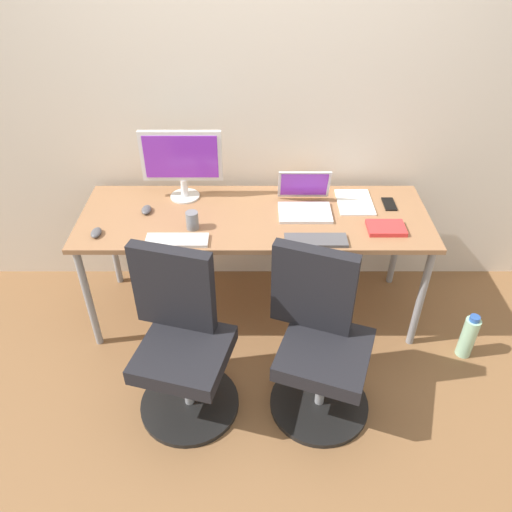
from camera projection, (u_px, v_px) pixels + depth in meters
The scene contains 17 objects.
ground_plane at pixel (256, 309), 3.39m from camera, with size 5.28×5.28×0.00m, color brown.
back_wall at pixel (256, 98), 2.95m from camera, with size 4.40×0.04×2.60m, color silver.
desk at pixel (256, 223), 2.97m from camera, with size 2.05×0.70×0.75m.
office_chair_left at pixel (183, 344), 2.57m from camera, with size 0.54×0.54×0.94m.
office_chair_right at pixel (321, 344), 2.57m from camera, with size 0.56×0.56×0.94m.
water_bottle_on_floor at pixel (470, 337), 2.99m from camera, with size 0.09×0.09×0.31m.
desktop_monitor at pixel (183, 160), 2.95m from camera, with size 0.48×0.18×0.43m.
open_laptop at pixel (306, 201), 2.96m from camera, with size 0.31×0.29×0.22m.
keyboard_by_monitor at pixel (178, 240), 2.72m from camera, with size 0.34×0.12×0.02m, color silver.
keyboard_by_laptop at pixel (317, 240), 2.72m from camera, with size 0.34×0.12×0.02m, color #515156.
mouse_by_monitor at pixel (148, 209), 2.96m from camera, with size 0.06×0.10×0.03m, color #515156.
mouse_by_laptop at pixel (98, 232), 2.77m from camera, with size 0.06×0.10×0.03m, color #515156.
coffee_mug at pixel (309, 185), 3.13m from camera, with size 0.08×0.08×0.09m, color orange.
pen_cup at pixel (194, 220), 2.80m from camera, with size 0.07×0.07×0.10m, color slate.
phone_near_monitor at pixel (391, 204), 3.02m from camera, with size 0.07×0.14×0.01m, color black.
notebook at pixel (388, 228), 2.80m from camera, with size 0.21×0.15×0.03m, color red.
paper_pile at pixel (356, 202), 3.04m from camera, with size 0.21×0.30×0.01m, color white.
Camera 1 is at (0.01, -2.49, 2.33)m, focal length 35.15 mm.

